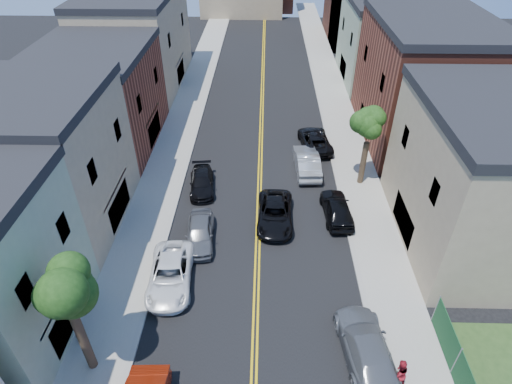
# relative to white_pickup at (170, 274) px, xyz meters

# --- Properties ---
(sidewalk_left) EXTENTS (3.20, 100.00, 0.15)m
(sidewalk_left) POSITION_rel_white_pickup_xyz_m (-2.85, 20.56, -0.66)
(sidewalk_left) COLOR gray
(sidewalk_left) RESTS_ON ground
(sidewalk_right) EXTENTS (3.20, 100.00, 0.15)m
(sidewalk_right) POSITION_rel_white_pickup_xyz_m (12.95, 20.56, -0.66)
(sidewalk_right) COLOR gray
(sidewalk_right) RESTS_ON ground
(curb_left) EXTENTS (0.30, 100.00, 0.15)m
(curb_left) POSITION_rel_white_pickup_xyz_m (-1.10, 20.56, -0.66)
(curb_left) COLOR gray
(curb_left) RESTS_ON ground
(curb_right) EXTENTS (0.30, 100.00, 0.15)m
(curb_right) POSITION_rel_white_pickup_xyz_m (11.20, 20.56, -0.66)
(curb_right) COLOR gray
(curb_right) RESTS_ON ground
(bldg_left_tan_near) EXTENTS (9.00, 10.00, 9.00)m
(bldg_left_tan_near) POSITION_rel_white_pickup_xyz_m (-8.95, 5.56, 3.76)
(bldg_left_tan_near) COLOR #998466
(bldg_left_tan_near) RESTS_ON ground
(bldg_left_brick) EXTENTS (9.00, 12.00, 8.00)m
(bldg_left_brick) POSITION_rel_white_pickup_xyz_m (-8.95, 16.56, 3.26)
(bldg_left_brick) COLOR brown
(bldg_left_brick) RESTS_ON ground
(bldg_left_tan_far) EXTENTS (9.00, 16.00, 9.50)m
(bldg_left_tan_far) POSITION_rel_white_pickup_xyz_m (-8.95, 30.56, 4.01)
(bldg_left_tan_far) COLOR #998466
(bldg_left_tan_far) RESTS_ON ground
(bldg_right_tan) EXTENTS (9.00, 12.00, 9.00)m
(bldg_right_tan) POSITION_rel_white_pickup_xyz_m (19.05, 4.56, 3.76)
(bldg_right_tan) COLOR #998466
(bldg_right_tan) RESTS_ON ground
(bldg_right_brick) EXTENTS (9.00, 14.00, 10.00)m
(bldg_right_brick) POSITION_rel_white_pickup_xyz_m (19.05, 18.56, 4.26)
(bldg_right_brick) COLOR brown
(bldg_right_brick) RESTS_ON ground
(bldg_right_palegrn) EXTENTS (9.00, 12.00, 8.50)m
(bldg_right_palegrn) POSITION_rel_white_pickup_xyz_m (19.05, 32.56, 3.51)
(bldg_right_palegrn) COLOR gray
(bldg_right_palegrn) RESTS_ON ground
(tree_left_mid) EXTENTS (5.20, 5.20, 9.29)m
(tree_left_mid) POSITION_rel_white_pickup_xyz_m (-2.83, -5.43, 5.85)
(tree_left_mid) COLOR #37251B
(tree_left_mid) RESTS_ON sidewalk_left
(tree_right_far) EXTENTS (4.40, 4.40, 8.03)m
(tree_right_far) POSITION_rel_white_pickup_xyz_m (12.97, 10.57, 5.02)
(tree_right_far) COLOR #37251B
(tree_right_far) RESTS_ON sidewalk_right
(white_pickup) EXTENTS (2.81, 5.47, 1.48)m
(white_pickup) POSITION_rel_white_pickup_xyz_m (0.00, 0.00, 0.00)
(white_pickup) COLOR white
(white_pickup) RESTS_ON ground
(grey_car_left) EXTENTS (2.12, 4.57, 1.52)m
(grey_car_left) POSITION_rel_white_pickup_xyz_m (1.25, 3.62, 0.02)
(grey_car_left) COLOR #57595E
(grey_car_left) RESTS_ON ground
(black_car_left) EXTENTS (2.30, 4.57, 1.27)m
(black_car_left) POSITION_rel_white_pickup_xyz_m (0.63, 9.51, -0.10)
(black_car_left) COLOR black
(black_car_left) RESTS_ON ground
(grey_car_right) EXTENTS (2.86, 5.80, 1.62)m
(grey_car_right) POSITION_rel_white_pickup_xyz_m (10.55, -4.63, 0.07)
(grey_car_right) COLOR slate
(grey_car_right) RESTS_ON ground
(black_car_right) EXTENTS (2.14, 4.70, 1.56)m
(black_car_right) POSITION_rel_white_pickup_xyz_m (10.55, 6.39, 0.04)
(black_car_right) COLOR black
(black_car_right) RESTS_ON ground
(silver_car_right) EXTENTS (2.10, 5.28, 1.71)m
(silver_car_right) POSITION_rel_white_pickup_xyz_m (8.85, 12.31, 0.12)
(silver_car_right) COLOR #9DA1A5
(silver_car_right) RESTS_ON ground
(dark_car_right_far) EXTENTS (3.03, 5.52, 1.46)m
(dark_car_right_far) POSITION_rel_white_pickup_xyz_m (9.85, 16.09, -0.01)
(dark_car_right_far) COLOR black
(dark_car_right_far) RESTS_ON ground
(black_suv_lane) EXTENTS (2.53, 5.24, 1.44)m
(black_suv_lane) POSITION_rel_white_pickup_xyz_m (6.19, 5.75, -0.02)
(black_suv_lane) COLOR black
(black_suv_lane) RESTS_ON ground
(pedestrian_left) EXTENTS (0.51, 0.68, 1.69)m
(pedestrian_left) POSITION_rel_white_pickup_xyz_m (-3.93, -4.02, 0.26)
(pedestrian_left) COLOR #24242B
(pedestrian_left) RESTS_ON sidewalk_left
(pedestrian_right) EXTENTS (0.97, 0.81, 1.77)m
(pedestrian_right) POSITION_rel_white_pickup_xyz_m (11.75, -6.05, 0.30)
(pedestrian_right) COLOR maroon
(pedestrian_right) RESTS_ON sidewalk_right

